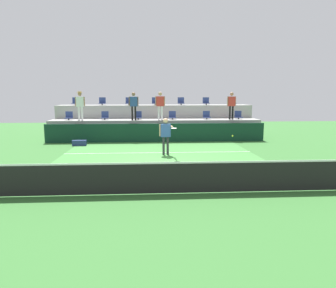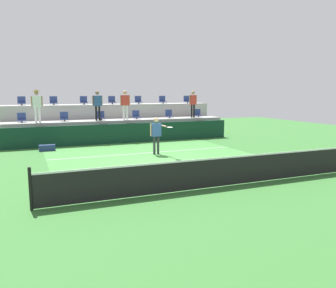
# 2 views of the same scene
# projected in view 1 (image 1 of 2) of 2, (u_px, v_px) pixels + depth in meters

# --- Properties ---
(ground_plane) EXTENTS (40.00, 40.00, 0.00)m
(ground_plane) POSITION_uv_depth(u_px,v_px,m) (161.00, 163.00, 12.76)
(ground_plane) COLOR #336B2D
(court_inner_paint) EXTENTS (9.00, 10.00, 0.01)m
(court_inner_paint) POSITION_uv_depth(u_px,v_px,m) (160.00, 158.00, 13.74)
(court_inner_paint) COLOR #3D7F38
(court_inner_paint) RESTS_ON ground_plane
(court_service_line) EXTENTS (9.00, 0.06, 0.00)m
(court_service_line) POSITION_uv_depth(u_px,v_px,m) (159.00, 153.00, 15.12)
(court_service_line) COLOR white
(court_service_line) RESTS_ON ground_plane
(tennis_net) EXTENTS (10.48, 0.08, 1.07)m
(tennis_net) POSITION_uv_depth(u_px,v_px,m) (167.00, 177.00, 8.73)
(tennis_net) COLOR black
(tennis_net) RESTS_ON ground_plane
(sponsor_backboard) EXTENTS (13.00, 0.16, 1.10)m
(sponsor_backboard) POSITION_uv_depth(u_px,v_px,m) (156.00, 133.00, 18.59)
(sponsor_backboard) COLOR #0F3323
(sponsor_backboard) RESTS_ON ground_plane
(seating_tier_lower) EXTENTS (13.00, 1.80, 1.25)m
(seating_tier_lower) POSITION_uv_depth(u_px,v_px,m) (156.00, 129.00, 19.86)
(seating_tier_lower) COLOR #9E9E99
(seating_tier_lower) RESTS_ON ground_plane
(seating_tier_upper) EXTENTS (13.00, 1.80, 2.10)m
(seating_tier_upper) POSITION_uv_depth(u_px,v_px,m) (155.00, 120.00, 21.57)
(seating_tier_upper) COLOR #9E9E99
(seating_tier_upper) RESTS_ON ground_plane
(stadium_chair_lower_far_left) EXTENTS (0.44, 0.40, 0.52)m
(stadium_chair_lower_far_left) POSITION_uv_depth(u_px,v_px,m) (69.00, 116.00, 19.31)
(stadium_chair_lower_far_left) COLOR #2D2D33
(stadium_chair_lower_far_left) RESTS_ON seating_tier_lower
(stadium_chair_lower_left) EXTENTS (0.44, 0.40, 0.52)m
(stadium_chair_lower_left) POSITION_uv_depth(u_px,v_px,m) (105.00, 116.00, 19.46)
(stadium_chair_lower_left) COLOR #2D2D33
(stadium_chair_lower_left) RESTS_ON seating_tier_lower
(stadium_chair_lower_mid_left) EXTENTS (0.44, 0.40, 0.52)m
(stadium_chair_lower_mid_left) POSITION_uv_depth(u_px,v_px,m) (138.00, 116.00, 19.59)
(stadium_chair_lower_mid_left) COLOR #2D2D33
(stadium_chair_lower_mid_left) RESTS_ON seating_tier_lower
(stadium_chair_lower_mid_right) EXTENTS (0.44, 0.40, 0.52)m
(stadium_chair_lower_mid_right) POSITION_uv_depth(u_px,v_px,m) (172.00, 116.00, 19.73)
(stadium_chair_lower_mid_right) COLOR #2D2D33
(stadium_chair_lower_mid_right) RESTS_ON seating_tier_lower
(stadium_chair_lower_right) EXTENTS (0.44, 0.40, 0.52)m
(stadium_chair_lower_right) POSITION_uv_depth(u_px,v_px,m) (207.00, 116.00, 19.87)
(stadium_chair_lower_right) COLOR #2D2D33
(stadium_chair_lower_right) RESTS_ON seating_tier_lower
(stadium_chair_lower_far_right) EXTENTS (0.44, 0.40, 0.52)m
(stadium_chair_lower_far_right) POSITION_uv_depth(u_px,v_px,m) (238.00, 116.00, 20.01)
(stadium_chair_lower_far_right) COLOR #2D2D33
(stadium_chair_lower_far_right) RESTS_ON seating_tier_lower
(stadium_chair_upper_far_left) EXTENTS (0.44, 0.40, 0.52)m
(stadium_chair_upper_far_left) POSITION_uv_depth(u_px,v_px,m) (76.00, 102.00, 20.96)
(stadium_chair_upper_far_left) COLOR #2D2D33
(stadium_chair_upper_far_left) RESTS_ON seating_tier_upper
(stadium_chair_upper_left) EXTENTS (0.44, 0.40, 0.52)m
(stadium_chair_upper_left) POSITION_uv_depth(u_px,v_px,m) (102.00, 102.00, 21.07)
(stadium_chair_upper_left) COLOR #2D2D33
(stadium_chair_upper_left) RESTS_ON seating_tier_upper
(stadium_chair_upper_mid_left) EXTENTS (0.44, 0.40, 0.52)m
(stadium_chair_upper_mid_left) POSITION_uv_depth(u_px,v_px,m) (129.00, 102.00, 21.19)
(stadium_chair_upper_mid_left) COLOR #2D2D33
(stadium_chair_upper_mid_left) RESTS_ON seating_tier_upper
(stadium_chair_upper_center) EXTENTS (0.44, 0.40, 0.52)m
(stadium_chair_upper_center) POSITION_uv_depth(u_px,v_px,m) (155.00, 102.00, 21.31)
(stadium_chair_upper_center) COLOR #2D2D33
(stadium_chair_upper_center) RESTS_ON seating_tier_upper
(stadium_chair_upper_mid_right) EXTENTS (0.44, 0.40, 0.52)m
(stadium_chair_upper_mid_right) POSITION_uv_depth(u_px,v_px,m) (181.00, 102.00, 21.42)
(stadium_chair_upper_mid_right) COLOR #2D2D33
(stadium_chair_upper_mid_right) RESTS_ON seating_tier_upper
(stadium_chair_upper_right) EXTENTS (0.44, 0.40, 0.52)m
(stadium_chair_upper_right) POSITION_uv_depth(u_px,v_px,m) (206.00, 102.00, 21.54)
(stadium_chair_upper_right) COLOR #2D2D33
(stadium_chair_upper_right) RESTS_ON seating_tier_upper
(stadium_chair_upper_far_right) EXTENTS (0.44, 0.40, 0.52)m
(stadium_chair_upper_far_right) POSITION_uv_depth(u_px,v_px,m) (232.00, 102.00, 21.66)
(stadium_chair_upper_far_right) COLOR #2D2D33
(stadium_chair_upper_far_right) RESTS_ON seating_tier_upper
(tennis_player) EXTENTS (0.74, 1.19, 1.71)m
(tennis_player) POSITION_uv_depth(u_px,v_px,m) (166.00, 133.00, 14.44)
(tennis_player) COLOR #2D2D33
(tennis_player) RESTS_ON ground_plane
(spectator_with_hat) EXTENTS (0.59, 0.41, 1.74)m
(spectator_with_hat) POSITION_uv_depth(u_px,v_px,m) (80.00, 103.00, 18.85)
(spectator_with_hat) COLOR white
(spectator_with_hat) RESTS_ON seating_tier_lower
(spectator_leaning_on_rail) EXTENTS (0.59, 0.25, 1.69)m
(spectator_leaning_on_rail) POSITION_uv_depth(u_px,v_px,m) (134.00, 103.00, 19.07)
(spectator_leaning_on_rail) COLOR black
(spectator_leaning_on_rail) RESTS_ON seating_tier_lower
(spectator_in_grey) EXTENTS (0.60, 0.24, 1.72)m
(spectator_in_grey) POSITION_uv_depth(u_px,v_px,m) (160.00, 103.00, 19.17)
(spectator_in_grey) COLOR white
(spectator_in_grey) RESTS_ON seating_tier_lower
(spectator_in_white) EXTENTS (0.60, 0.27, 1.70)m
(spectator_in_white) POSITION_uv_depth(u_px,v_px,m) (232.00, 103.00, 19.47)
(spectator_in_white) COLOR black
(spectator_in_white) RESTS_ON seating_tier_lower
(tennis_ball) EXTENTS (0.07, 0.07, 0.07)m
(tennis_ball) POSITION_uv_depth(u_px,v_px,m) (233.00, 136.00, 12.73)
(tennis_ball) COLOR #CCE033
(equipment_bag) EXTENTS (0.76, 0.28, 0.30)m
(equipment_bag) POSITION_uv_depth(u_px,v_px,m) (79.00, 143.00, 17.27)
(equipment_bag) COLOR navy
(equipment_bag) RESTS_ON ground_plane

